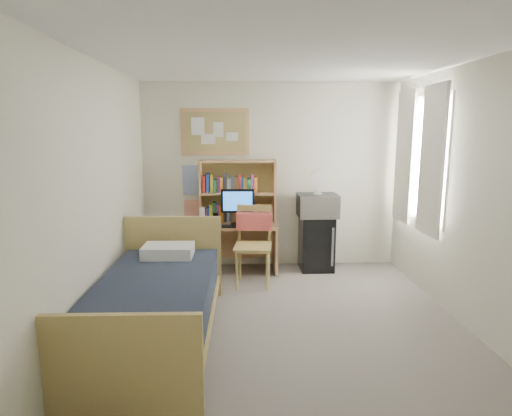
{
  "coord_description": "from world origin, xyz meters",
  "views": [
    {
      "loc": [
        -0.47,
        -3.95,
        1.94
      ],
      "look_at": [
        -0.25,
        1.2,
        1.0
      ],
      "focal_mm": 30.0,
      "sensor_mm": 36.0,
      "label": 1
    }
  ],
  "objects_px": {
    "monitor": "(238,208)",
    "bed": "(155,310)",
    "desk_chair": "(253,246)",
    "mini_fridge": "(316,243)",
    "microwave": "(317,205)",
    "speaker_left": "(216,219)",
    "desk_fan": "(318,183)",
    "bulletin_board": "(215,132)",
    "speaker_right": "(260,218)",
    "desk": "(238,248)"
  },
  "relations": [
    {
      "from": "speaker_right",
      "to": "speaker_left",
      "type": "bearing_deg",
      "value": -180.0
    },
    {
      "from": "speaker_right",
      "to": "desk",
      "type": "bearing_deg",
      "value": 168.69
    },
    {
      "from": "speaker_left",
      "to": "bed",
      "type": "bearing_deg",
      "value": -103.48
    },
    {
      "from": "speaker_right",
      "to": "mini_fridge",
      "type": "bearing_deg",
      "value": 7.67
    },
    {
      "from": "bulletin_board",
      "to": "monitor",
      "type": "height_order",
      "value": "bulletin_board"
    },
    {
      "from": "mini_fridge",
      "to": "speaker_left",
      "type": "bearing_deg",
      "value": -176.17
    },
    {
      "from": "monitor",
      "to": "bed",
      "type": "bearing_deg",
      "value": -111.62
    },
    {
      "from": "desk",
      "to": "monitor",
      "type": "bearing_deg",
      "value": -90.0
    },
    {
      "from": "desk",
      "to": "bed",
      "type": "height_order",
      "value": "desk"
    },
    {
      "from": "speaker_left",
      "to": "speaker_right",
      "type": "xyz_separation_m",
      "value": [
        0.6,
        -0.0,
        0.01
      ]
    },
    {
      "from": "monitor",
      "to": "speaker_left",
      "type": "xyz_separation_m",
      "value": [
        -0.3,
        0.0,
        -0.15
      ]
    },
    {
      "from": "speaker_left",
      "to": "speaker_right",
      "type": "height_order",
      "value": "speaker_right"
    },
    {
      "from": "speaker_left",
      "to": "monitor",
      "type": "bearing_deg",
      "value": 0.0
    },
    {
      "from": "mini_fridge",
      "to": "monitor",
      "type": "height_order",
      "value": "monitor"
    },
    {
      "from": "desk_fan",
      "to": "desk",
      "type": "bearing_deg",
      "value": -179.13
    },
    {
      "from": "desk",
      "to": "speaker_right",
      "type": "height_order",
      "value": "speaker_right"
    },
    {
      "from": "bed",
      "to": "microwave",
      "type": "xyz_separation_m",
      "value": [
        1.87,
        1.99,
        0.63
      ]
    },
    {
      "from": "bulletin_board",
      "to": "desk_chair",
      "type": "xyz_separation_m",
      "value": [
        0.5,
        -0.83,
        -1.41
      ]
    },
    {
      "from": "mini_fridge",
      "to": "microwave",
      "type": "bearing_deg",
      "value": -90.0
    },
    {
      "from": "speaker_right",
      "to": "microwave",
      "type": "xyz_separation_m",
      "value": [
        0.8,
        0.08,
        0.16
      ]
    },
    {
      "from": "microwave",
      "to": "desk_fan",
      "type": "xyz_separation_m",
      "value": [
        0.0,
        0.0,
        0.31
      ]
    },
    {
      "from": "desk_chair",
      "to": "microwave",
      "type": "xyz_separation_m",
      "value": [
        0.91,
        0.57,
        0.42
      ]
    },
    {
      "from": "desk_chair",
      "to": "mini_fridge",
      "type": "bearing_deg",
      "value": 39.04
    },
    {
      "from": "microwave",
      "to": "desk",
      "type": "bearing_deg",
      "value": -179.13
    },
    {
      "from": "bulletin_board",
      "to": "microwave",
      "type": "distance_m",
      "value": 1.74
    },
    {
      "from": "bed",
      "to": "desk_chair",
      "type": "bearing_deg",
      "value": 56.95
    },
    {
      "from": "speaker_left",
      "to": "desk_chair",
      "type": "bearing_deg",
      "value": -44.46
    },
    {
      "from": "desk_chair",
      "to": "bed",
      "type": "relative_size",
      "value": 0.47
    },
    {
      "from": "bed",
      "to": "mini_fridge",
      "type": "bearing_deg",
      "value": 48.0
    },
    {
      "from": "microwave",
      "to": "bulletin_board",
      "type": "bearing_deg",
      "value": 169.2
    },
    {
      "from": "speaker_right",
      "to": "desk_fan",
      "type": "height_order",
      "value": "desk_fan"
    },
    {
      "from": "speaker_right",
      "to": "desk_fan",
      "type": "xyz_separation_m",
      "value": [
        0.8,
        0.08,
        0.46
      ]
    },
    {
      "from": "speaker_left",
      "to": "microwave",
      "type": "xyz_separation_m",
      "value": [
        1.4,
        0.08,
        0.16
      ]
    },
    {
      "from": "microwave",
      "to": "bed",
      "type": "bearing_deg",
      "value": -133.44
    },
    {
      "from": "desk_chair",
      "to": "bed",
      "type": "distance_m",
      "value": 1.73
    },
    {
      "from": "desk_chair",
      "to": "mini_fridge",
      "type": "distance_m",
      "value": 1.09
    },
    {
      "from": "desk_chair",
      "to": "speaker_left",
      "type": "bearing_deg",
      "value": 141.44
    },
    {
      "from": "desk_fan",
      "to": "speaker_right",
      "type": "bearing_deg",
      "value": -174.32
    },
    {
      "from": "desk_chair",
      "to": "desk_fan",
      "type": "bearing_deg",
      "value": 38.14
    },
    {
      "from": "desk_fan",
      "to": "monitor",
      "type": "bearing_deg",
      "value": -176.01
    },
    {
      "from": "desk",
      "to": "speaker_left",
      "type": "relative_size",
      "value": 6.27
    },
    {
      "from": "speaker_left",
      "to": "microwave",
      "type": "bearing_deg",
      "value": 3.59
    },
    {
      "from": "desk",
      "to": "desk_fan",
      "type": "xyz_separation_m",
      "value": [
        1.1,
        0.02,
        0.89
      ]
    },
    {
      "from": "desk",
      "to": "desk_chair",
      "type": "relative_size",
      "value": 1.07
    },
    {
      "from": "bulletin_board",
      "to": "mini_fridge",
      "type": "relative_size",
      "value": 1.23
    },
    {
      "from": "desk_chair",
      "to": "mini_fridge",
      "type": "xyz_separation_m",
      "value": [
        0.91,
        0.59,
        -0.12
      ]
    },
    {
      "from": "desk",
      "to": "microwave",
      "type": "bearing_deg",
      "value": 1.44
    },
    {
      "from": "speaker_left",
      "to": "desk_fan",
      "type": "xyz_separation_m",
      "value": [
        1.4,
        0.08,
        0.47
      ]
    },
    {
      "from": "speaker_right",
      "to": "monitor",
      "type": "bearing_deg",
      "value": -180.0
    },
    {
      "from": "desk_chair",
      "to": "mini_fridge",
      "type": "relative_size",
      "value": 1.32
    }
  ]
}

